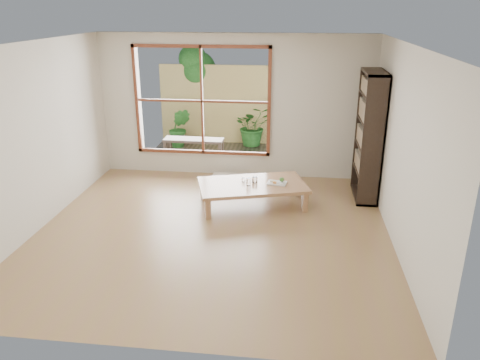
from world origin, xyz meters
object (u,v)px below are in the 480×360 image
object	(u,v)px
bookshelf	(369,136)
food_tray	(278,182)
low_table	(252,186)
garden_bench	(194,141)

from	to	relation	value
bookshelf	food_tray	distance (m)	1.67
low_table	garden_bench	bearing A→B (deg)	105.49
bookshelf	garden_bench	world-z (taller)	bookshelf
low_table	bookshelf	bearing A→B (deg)	1.76
bookshelf	low_table	bearing A→B (deg)	-161.63
bookshelf	garden_bench	xyz separation A→B (m)	(-3.31, 1.73, -0.69)
bookshelf	garden_bench	size ratio (longest dim) A/B	1.67
food_tray	garden_bench	world-z (taller)	food_tray
food_tray	garden_bench	size ratio (longest dim) A/B	0.26
low_table	food_tray	distance (m)	0.41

